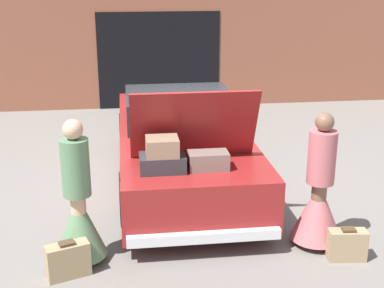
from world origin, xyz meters
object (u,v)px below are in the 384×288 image
(person_right, at_px, (318,199))
(suitcase_beside_right_person, at_px, (347,245))
(car, at_px, (181,143))
(suitcase_beside_left_person, at_px, (68,260))
(person_left, at_px, (79,213))

(person_right, relative_size, suitcase_beside_right_person, 3.65)
(car, xyz_separation_m, suitcase_beside_left_person, (-1.48, -2.54, -0.42))
(person_left, relative_size, person_right, 1.02)
(suitcase_beside_left_person, bearing_deg, suitcase_beside_right_person, -0.76)
(person_left, bearing_deg, suitcase_beside_right_person, 78.14)
(car, xyz_separation_m, suitcase_beside_right_person, (1.59, -2.58, -0.43))
(person_left, distance_m, suitcase_beside_left_person, 0.52)
(suitcase_beside_left_person, bearing_deg, person_left, 69.51)
(car, relative_size, person_left, 2.90)
(person_left, distance_m, person_right, 2.74)
(person_right, bearing_deg, car, 23.02)
(suitcase_beside_right_person, bearing_deg, person_left, 173.19)
(car, relative_size, suitcase_beside_left_person, 9.74)
(suitcase_beside_left_person, distance_m, suitcase_beside_right_person, 3.08)
(person_left, xyz_separation_m, suitcase_beside_right_person, (2.96, -0.35, -0.41))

